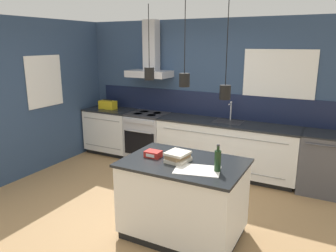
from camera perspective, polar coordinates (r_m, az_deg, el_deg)
ground_plane at (r=4.61m, az=-3.49°, el=-14.16°), size 16.00×16.00×0.00m
wall_back at (r=5.93m, az=5.86°, el=6.09°), size 5.60×2.50×2.60m
wall_left at (r=6.23m, az=-19.76°, el=5.24°), size 0.08×3.80×2.60m
counter_run_left at (r=6.75m, az=-9.74°, el=-0.81°), size 1.00×0.64×0.91m
counter_run_sink at (r=5.66m, az=10.05°, el=-3.77°), size 2.38×0.64×1.24m
oven_range at (r=6.27m, az=-3.54°, el=-1.84°), size 0.73×0.66×0.91m
dishwasher at (r=5.43m, az=25.08°, el=-5.80°), size 0.58×0.65×0.91m
kitchen_island at (r=3.86m, az=2.67°, el=-12.49°), size 1.35×0.93×0.91m
bottle_on_island at (r=3.40m, az=8.65°, el=-5.96°), size 0.07×0.07×0.29m
book_stack at (r=3.66m, az=1.72°, el=-5.39°), size 0.26×0.29×0.11m
red_supply_box at (r=3.81m, az=-2.61°, el=-4.88°), size 0.18×0.14×0.07m
paper_pile at (r=3.45m, az=5.13°, el=-7.62°), size 0.53×0.42×0.01m
yellow_toolbox at (r=6.67m, az=-10.44°, el=3.66°), size 0.34×0.18×0.19m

